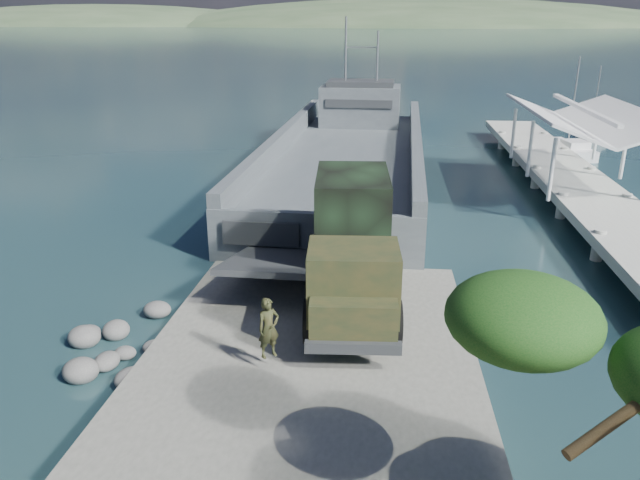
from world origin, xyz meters
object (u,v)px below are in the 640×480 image
Objects in this scene: military_truck at (352,244)px; landing_craft at (348,165)px; pier at (580,176)px; sailboat_far at (592,133)px; sailboat_near at (568,150)px; soldier at (269,340)px.

landing_craft is at bearing 90.26° from military_truck.
sailboat_far is (7.07, 21.10, -1.27)m from pier.
soldier is at bearing -128.73° from sailboat_near.
sailboat_near is (3.03, 13.28, -1.20)m from pier.
landing_craft reaches higher than sailboat_near.
pier is 13.67m from sailboat_near.
military_truck is at bearing -84.31° from landing_craft.
sailboat_near is (15.00, 28.04, -2.19)m from military_truck.
pier is 24.55× the size of soldier.
military_truck is 5.46m from soldier.
soldier is 0.24× the size of sailboat_near.
pier is at bearing -114.17° from sailboat_near.
sailboat_near reaches higher than sailboat_far.
sailboat_near reaches higher than pier.
pier is 7.12× the size of sailboat_far.
pier is 5.94× the size of sailboat_near.
military_truck is (-11.97, -14.76, 0.98)m from pier.
pier reaches higher than soldier.
landing_craft is at bearing 161.56° from pier.
pier is 22.29m from sailboat_far.
landing_craft is 26.28m from sailboat_far.
sailboat_near is at bearing 77.14° from pier.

